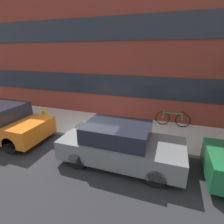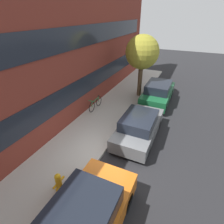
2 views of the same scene
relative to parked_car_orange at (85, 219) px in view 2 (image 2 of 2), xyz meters
name	(u,v)px [view 2 (image 2 of 2)]	position (x,y,z in m)	size (l,w,h in m)	color
ground_plane	(104,154)	(3.19, 1.05, -0.75)	(56.00, 56.00, 0.00)	#232326
sidewalk_strip	(78,145)	(3.19, 2.48, -0.69)	(28.00, 2.86, 0.12)	#B2AFA8
rowhouse_facade	(30,55)	(3.19, 4.35, 3.44)	(28.00, 1.02, 8.35)	maroon
parked_car_orange	(85,219)	(0.00, 0.00, 0.00)	(3.80, 1.82, 1.52)	#D16619
parked_car_grey	(139,126)	(5.12, 0.00, -0.08)	(3.95, 1.73, 1.36)	slate
parked_car_green	(158,93)	(9.68, 0.00, -0.01)	(4.13, 1.75, 1.50)	#195B33
fire_hydrant	(59,182)	(0.80, 1.60, -0.23)	(0.56, 0.31, 0.79)	gold
bicycle	(95,103)	(6.70, 3.45, -0.24)	(1.61, 0.44, 0.78)	black
street_tree	(142,53)	(10.05, 1.50, 2.55)	(2.32, 2.32, 4.38)	brown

